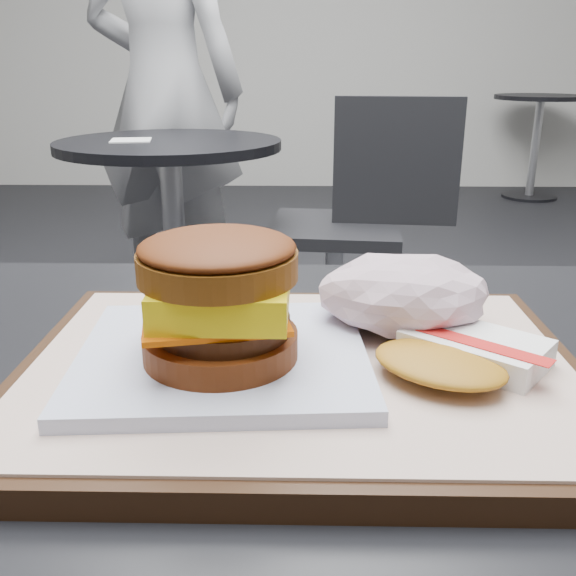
# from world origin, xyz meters

# --- Properties ---
(serving_tray) EXTENTS (0.38, 0.28, 0.02)m
(serving_tray) POSITION_xyz_m (0.06, 0.02, 0.78)
(serving_tray) COLOR black
(serving_tray) RESTS_ON customer_table
(breakfast_sandwich) EXTENTS (0.20, 0.18, 0.09)m
(breakfast_sandwich) POSITION_xyz_m (0.01, 0.01, 0.83)
(breakfast_sandwich) COLOR white
(breakfast_sandwich) RESTS_ON serving_tray
(hash_brown) EXTENTS (0.14, 0.13, 0.02)m
(hash_brown) POSITION_xyz_m (0.17, 0.01, 0.80)
(hash_brown) COLOR white
(hash_brown) RESTS_ON serving_tray
(crumpled_wrapper) EXTENTS (0.13, 0.10, 0.06)m
(crumpled_wrapper) POSITION_xyz_m (0.14, 0.08, 0.82)
(crumpled_wrapper) COLOR silver
(crumpled_wrapper) RESTS_ON serving_tray
(neighbor_table) EXTENTS (0.70, 0.70, 0.75)m
(neighbor_table) POSITION_xyz_m (-0.35, 1.65, 0.55)
(neighbor_table) COLOR black
(neighbor_table) RESTS_ON ground
(napkin) EXTENTS (0.14, 0.14, 0.00)m
(napkin) POSITION_xyz_m (-0.46, 1.62, 0.75)
(napkin) COLOR white
(napkin) RESTS_ON neighbor_table
(neighbor_chair) EXTENTS (0.62, 0.46, 0.88)m
(neighbor_chair) POSITION_xyz_m (0.24, 1.68, 0.51)
(neighbor_chair) COLOR #AAAAAF
(neighbor_chair) RESTS_ON ground
(patron) EXTENTS (0.74, 0.60, 1.76)m
(patron) POSITION_xyz_m (-0.47, 2.19, 0.88)
(patron) COLOR #BABABF
(patron) RESTS_ON ground
(bg_table_far) EXTENTS (0.66, 0.66, 0.75)m
(bg_table_far) POSITION_xyz_m (1.80, 4.50, 0.56)
(bg_table_far) COLOR black
(bg_table_far) RESTS_ON ground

